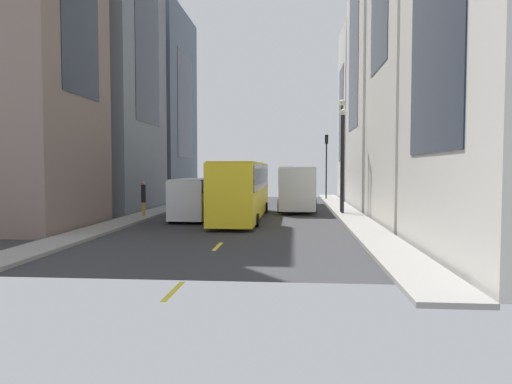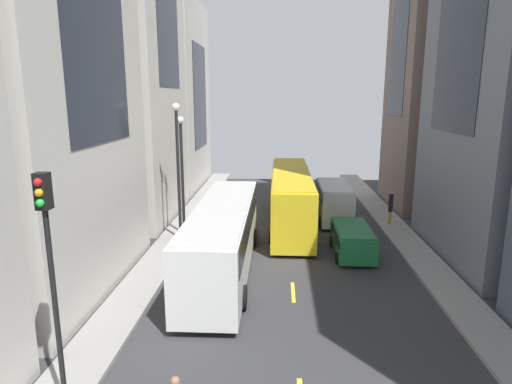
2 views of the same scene
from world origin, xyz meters
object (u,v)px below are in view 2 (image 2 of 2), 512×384
at_px(streetcar_yellow, 291,193).
at_px(delivery_van_white, 334,200).
at_px(traffic_light_near_corner, 49,253).
at_px(city_bus_white, 223,232).
at_px(car_green_0, 352,238).
at_px(pedestrian_walking_far, 391,206).

xyz_separation_m(streetcar_yellow, delivery_van_white, (2.97, 0.91, -0.61)).
relative_size(delivery_van_white, traffic_light_near_corner, 0.82).
bearing_deg(delivery_van_white, traffic_light_near_corner, -116.19).
xyz_separation_m(city_bus_white, car_green_0, (6.65, 2.62, -1.08)).
relative_size(streetcar_yellow, traffic_light_near_corner, 2.02).
distance_m(car_green_0, pedestrian_walking_far, 6.46).
bearing_deg(city_bus_white, pedestrian_walking_far, 39.03).
xyz_separation_m(streetcar_yellow, traffic_light_near_corner, (-6.49, -18.34, 2.48)).
bearing_deg(traffic_light_near_corner, streetcar_yellow, 70.51).
distance_m(delivery_van_white, pedestrian_walking_far, 3.73).
height_order(delivery_van_white, traffic_light_near_corner, traffic_light_near_corner).
xyz_separation_m(delivery_van_white, car_green_0, (0.20, -6.57, -0.59)).
xyz_separation_m(delivery_van_white, traffic_light_near_corner, (-9.47, -19.25, 3.10)).
height_order(car_green_0, pedestrian_walking_far, pedestrian_walking_far).
distance_m(car_green_0, traffic_light_near_corner, 16.36).
bearing_deg(streetcar_yellow, delivery_van_white, 16.94).
height_order(delivery_van_white, pedestrian_walking_far, delivery_van_white).
height_order(city_bus_white, pedestrian_walking_far, city_bus_white).
relative_size(city_bus_white, pedestrian_walking_far, 5.57).
relative_size(car_green_0, pedestrian_walking_far, 1.90).
xyz_separation_m(streetcar_yellow, pedestrian_walking_far, (6.54, -0.17, -0.78)).
bearing_deg(car_green_0, traffic_light_near_corner, -127.34).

